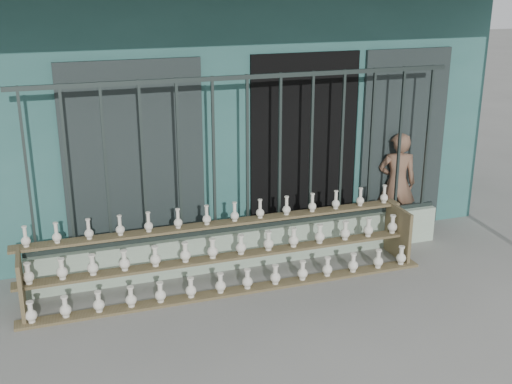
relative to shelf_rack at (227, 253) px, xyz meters
name	(u,v)px	position (x,y,z in m)	size (l,w,h in m)	color
ground	(288,315)	(0.37, -0.88, -0.36)	(60.00, 60.00, 0.00)	slate
workshop_building	(187,89)	(0.38, 3.35, 1.26)	(7.40, 6.60, 3.21)	#2C5D58
parapet_wall	(248,246)	(0.37, 0.42, -0.14)	(5.00, 0.20, 0.45)	#9DB69C
security_fence	(247,155)	(0.37, 0.42, 0.98)	(5.00, 0.04, 1.80)	#283330
shelf_rack	(227,253)	(0.00, 0.00, 0.00)	(4.50, 0.68, 0.85)	brown
elderly_woman	(397,183)	(2.54, 0.75, 0.32)	(0.50, 0.33, 1.36)	brown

